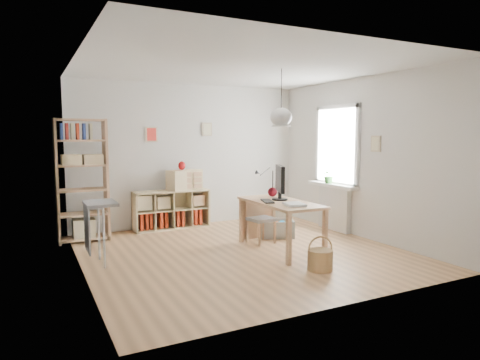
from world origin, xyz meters
name	(u,v)px	position (x,y,z in m)	size (l,w,h in m)	color
ground	(243,252)	(0.00, 0.00, 0.00)	(4.50, 4.50, 0.00)	tan
room_shell	(281,117)	(0.55, -0.15, 2.00)	(4.50, 4.50, 4.50)	silver
window_unit	(337,146)	(2.23, 0.60, 1.55)	(0.07, 1.16, 1.46)	white
radiator	(334,208)	(2.19, 0.60, 0.40)	(0.10, 0.80, 0.80)	silver
windowsill	(333,185)	(2.14, 0.60, 0.83)	(0.22, 1.20, 0.06)	white
desk	(280,207)	(0.55, -0.15, 0.66)	(0.70, 1.50, 0.75)	tan
cube_shelf	(170,213)	(-0.47, 2.08, 0.30)	(1.40, 0.38, 0.72)	beige
tall_bookshelf	(81,175)	(-2.04, 1.80, 1.09)	(0.80, 0.38, 2.00)	tan
side_table	(95,216)	(-2.04, 0.35, 0.67)	(0.40, 0.55, 0.85)	gray
chair	(259,216)	(0.51, 0.41, 0.43)	(0.41, 0.41, 0.75)	gray
wicker_basket	(320,259)	(0.50, -1.21, 0.15)	(0.33, 0.33, 0.45)	#A5794A
storage_chest	(277,225)	(0.99, 0.65, 0.20)	(0.77, 0.81, 0.60)	silver
monitor	(280,181)	(0.62, -0.03, 1.05)	(0.29, 0.58, 0.53)	black
keyboard	(267,201)	(0.36, -0.10, 0.76)	(0.14, 0.37, 0.02)	black
task_lamp	(264,178)	(0.62, 0.47, 1.04)	(0.40, 0.15, 0.43)	black
yarn_ball	(272,192)	(0.70, 0.33, 0.82)	(0.15, 0.15, 0.15)	#530B0F
paper_tray	(294,204)	(0.53, -0.56, 0.77)	(0.26, 0.32, 0.03)	white
drawer_chest	(185,180)	(-0.19, 2.04, 0.91)	(0.65, 0.30, 0.37)	beige
red_vase	(182,166)	(-0.24, 2.04, 1.17)	(0.14, 0.14, 0.16)	maroon
potted_plant	(329,175)	(2.12, 0.69, 1.00)	(0.26, 0.22, 0.29)	#2A6827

